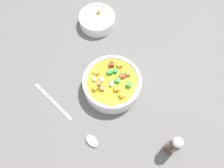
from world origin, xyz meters
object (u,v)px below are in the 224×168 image
(side_bowl_small, at_px, (97,20))
(soup_bowl_main, at_px, (112,84))
(pepper_shaker, at_px, (174,145))
(spoon, at_px, (69,118))

(side_bowl_small, bearing_deg, soup_bowl_main, 16.56)
(soup_bowl_main, relative_size, side_bowl_small, 1.38)
(side_bowl_small, height_order, pepper_shaker, pepper_shaker)
(spoon, xyz_separation_m, pepper_shaker, (0.05, 0.26, 0.04))
(spoon, relative_size, pepper_shaker, 2.23)
(soup_bowl_main, height_order, spoon, soup_bowl_main)
(spoon, relative_size, side_bowl_small, 1.77)
(spoon, distance_m, pepper_shaker, 0.27)
(soup_bowl_main, height_order, pepper_shaker, pepper_shaker)
(spoon, bearing_deg, side_bowl_small, 122.54)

